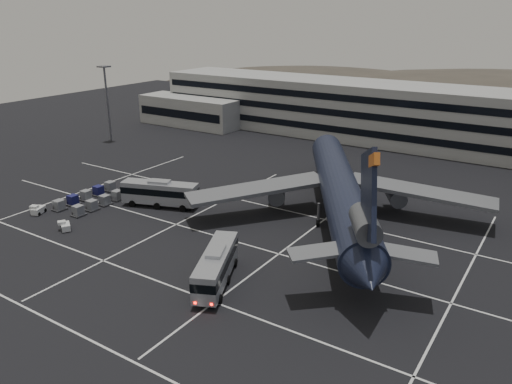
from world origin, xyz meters
TOP-DOWN VIEW (x-y plane):
  - ground at (0.00, 0.00)m, footprint 260.00×260.00m
  - lane_markings at (0.95, 0.72)m, footprint 90.00×55.62m
  - terminal at (-2.95, 71.14)m, footprint 125.00×26.00m
  - hills at (17.99, 170.00)m, footprint 352.00×180.00m
  - lightpole_left at (-55.00, 35.00)m, footprint 2.40×2.40m
  - trijet_main at (14.29, 17.97)m, footprint 41.85×52.39m
  - bus_near at (9.66, -6.48)m, footprint 7.63×12.44m
  - bus_far at (-13.23, 8.40)m, footprint 12.92×6.96m
  - tug_a at (-27.21, -4.71)m, footprint 2.18×2.66m
  - tug_b at (-18.16, -6.41)m, footprint 2.54×2.29m
  - uld_cluster at (-23.90, 3.09)m, footprint 6.67×13.02m

SIDE VIEW (x-z plane):
  - hills at x=17.99m, z-range -34.07..9.93m
  - ground at x=0.00m, z-range 0.00..0.00m
  - lane_markings at x=0.95m, z-range 0.00..0.01m
  - tug_b at x=-18.16m, z-range -0.08..1.33m
  - tug_a at x=-27.21m, z-range -0.08..1.40m
  - uld_cluster at x=-23.90m, z-range -0.02..1.67m
  - bus_near at x=9.66m, z-range 0.20..4.57m
  - bus_far at x=-13.23m, z-range 0.21..4.69m
  - trijet_main at x=14.29m, z-range -3.79..14.29m
  - terminal at x=-2.95m, z-range -5.07..18.93m
  - lightpole_left at x=-55.00m, z-range 2.68..20.95m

